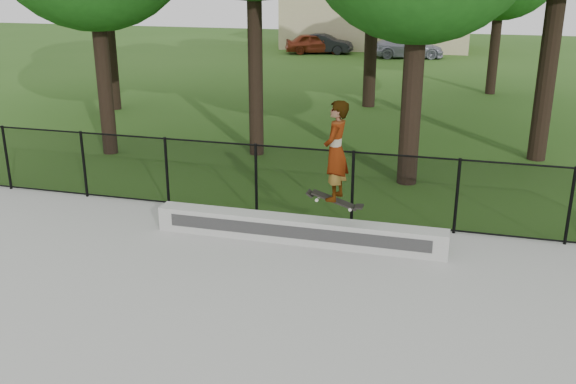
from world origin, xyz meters
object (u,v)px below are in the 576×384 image
car_a (315,43)px  skater_airborne (336,153)px  car_b (323,44)px  grind_ledge (298,230)px  car_c (407,47)px

car_a → skater_airborne: (7.15, -29.00, 1.27)m
skater_airborne → car_b: bearing=102.8°
car_a → car_b: car_a is taller
car_a → car_b: size_ratio=1.11×
grind_ledge → car_c: 28.20m
car_b → car_c: bearing=-98.0°
car_a → car_c: size_ratio=0.93×
car_b → car_c: (5.22, -0.85, 0.02)m
grind_ledge → car_b: size_ratio=1.69×
car_b → skater_airborne: 29.99m
car_c → car_a: bearing=71.7°
skater_airborne → car_a: bearing=103.8°
grind_ledge → car_a: size_ratio=1.52×
grind_ledge → car_b: car_b is taller
car_b → skater_airborne: size_ratio=1.65×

